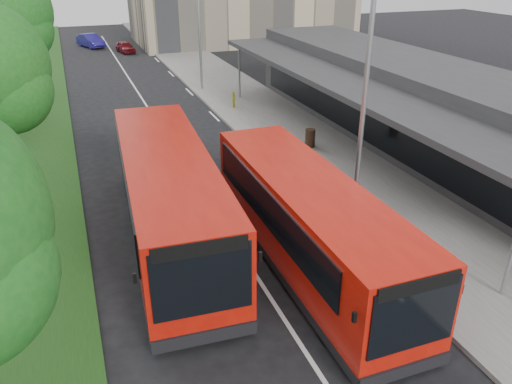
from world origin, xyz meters
TOP-DOWN VIEW (x-y plane):
  - ground at (0.00, 0.00)m, footprint 120.00×120.00m
  - pavement at (6.00, 20.00)m, footprint 5.00×80.00m
  - grass_verge at (-7.00, 20.00)m, footprint 5.00×80.00m
  - lane_centre_line at (0.00, 15.00)m, footprint 0.12×70.00m
  - kerb_dashes at (3.30, 19.00)m, footprint 0.12×56.00m
  - station_building at (10.86, 8.00)m, footprint 7.70×26.00m
  - tree_far at (-7.01, 21.05)m, footprint 5.08×5.08m
  - lamp_post_near at (4.12, 2.00)m, footprint 1.44×0.28m
  - lamp_post_far at (4.12, 22.00)m, footprint 1.44×0.28m
  - bus_main at (1.62, 0.34)m, footprint 2.69×9.92m
  - bus_second at (-1.86, 3.26)m, footprint 3.39×10.89m
  - litter_bin at (6.08, 9.19)m, footprint 0.62×0.62m
  - bollard at (4.79, 16.86)m, footprint 0.17×0.17m
  - car_near at (1.21, 38.58)m, footprint 1.75×3.21m
  - car_far at (-1.63, 42.79)m, footprint 2.70×4.14m

SIDE VIEW (x-z plane):
  - ground at x=0.00m, z-range 0.00..0.00m
  - kerb_dashes at x=3.30m, z-range 0.00..0.01m
  - lane_centre_line at x=0.00m, z-range 0.00..0.01m
  - grass_verge at x=-7.00m, z-range 0.00..0.10m
  - pavement at x=6.00m, z-range 0.00..0.15m
  - car_near at x=1.21m, z-range 0.00..1.04m
  - litter_bin at x=6.08m, z-range 0.15..1.01m
  - bollard at x=4.79m, z-range 0.15..1.09m
  - car_far at x=-1.63m, z-range 0.00..1.29m
  - bus_main at x=1.62m, z-range 0.04..2.84m
  - bus_second at x=-1.86m, z-range 0.04..3.08m
  - station_building at x=10.86m, z-range 0.04..4.04m
  - lamp_post_near at x=4.12m, z-range 0.72..8.72m
  - lamp_post_far at x=4.12m, z-range 0.72..8.72m
  - tree_far at x=-7.01m, z-range 1.19..9.35m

